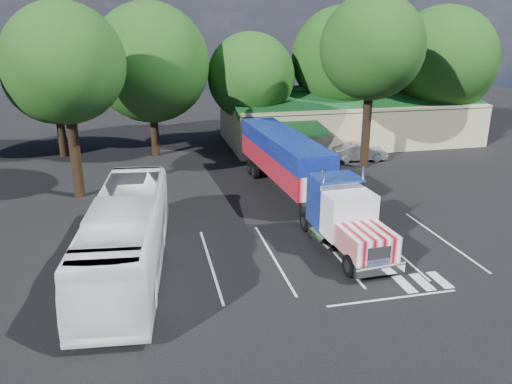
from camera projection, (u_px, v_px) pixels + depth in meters
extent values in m
plane|color=black|center=(249.00, 215.00, 30.76)|extent=(120.00, 120.00, 0.00)
cube|color=#BFB58E|center=(348.00, 121.00, 49.70)|extent=(24.00, 11.00, 4.00)
cube|color=#14491F|center=(360.00, 99.00, 46.68)|extent=(24.20, 6.25, 2.10)
cube|color=#14491F|center=(340.00, 92.00, 51.11)|extent=(24.20, 6.25, 2.10)
cube|color=#BFB58E|center=(287.00, 144.00, 42.94)|extent=(5.00, 2.50, 2.80)
cube|color=#14491F|center=(291.00, 129.00, 41.26)|extent=(5.40, 3.19, 0.80)
cylinder|color=black|center=(62.00, 134.00, 43.81)|extent=(0.70, 0.70, 4.00)
sphere|color=#124114|center=(54.00, 74.00, 42.16)|extent=(8.40, 8.40, 8.40)
cylinder|color=black|center=(155.00, 132.00, 43.98)|extent=(0.70, 0.70, 4.30)
sphere|color=#124114|center=(150.00, 63.00, 42.08)|extent=(10.00, 10.00, 10.00)
cylinder|color=black|center=(251.00, 128.00, 47.19)|extent=(0.70, 0.70, 3.60)
sphere|color=#124114|center=(251.00, 77.00, 45.65)|extent=(8.00, 8.00, 8.00)
cylinder|color=black|center=(339.00, 119.00, 49.40)|extent=(0.70, 0.70, 4.50)
sphere|color=#124114|center=(342.00, 58.00, 47.53)|extent=(9.60, 9.60, 9.60)
cylinder|color=black|center=(436.00, 120.00, 50.50)|extent=(0.70, 0.70, 3.90)
sphere|color=#124114|center=(443.00, 60.00, 48.63)|extent=(10.40, 10.40, 10.40)
cylinder|color=black|center=(75.00, 154.00, 33.13)|extent=(0.70, 0.70, 6.00)
sphere|color=#124114|center=(64.00, 63.00, 31.25)|extent=(7.60, 7.60, 7.60)
cylinder|color=black|center=(366.00, 128.00, 40.00)|extent=(0.70, 0.70, 6.50)
sphere|color=#124114|center=(372.00, 47.00, 37.99)|extent=(8.00, 8.00, 8.00)
cube|color=black|center=(344.00, 235.00, 25.97)|extent=(1.36, 6.96, 0.25)
cube|color=white|center=(380.00, 269.00, 22.63)|extent=(2.48, 0.38, 0.54)
cube|color=white|center=(378.00, 255.00, 22.62)|extent=(1.19, 0.18, 0.89)
cube|color=white|center=(367.00, 241.00, 23.59)|extent=(2.40, 2.49, 1.14)
cube|color=silver|center=(349.00, 215.00, 25.20)|extent=(2.55, 1.71, 2.27)
cube|color=black|center=(355.00, 210.00, 24.45)|extent=(2.27, 0.20, 0.99)
cube|color=white|center=(343.00, 186.00, 25.55)|extent=(2.57, 0.24, 0.25)
cube|color=navy|center=(335.00, 200.00, 26.75)|extent=(2.57, 2.11, 2.67)
cylinder|color=white|center=(322.00, 201.00, 25.54)|extent=(0.19, 0.19, 3.36)
cylinder|color=white|center=(362.00, 197.00, 26.13)|extent=(0.19, 0.19, 3.36)
cylinder|color=white|center=(320.00, 238.00, 25.71)|extent=(0.74, 1.61, 0.65)
cylinder|color=white|center=(366.00, 232.00, 26.41)|extent=(0.74, 1.61, 0.65)
cube|color=white|center=(283.00, 161.00, 34.61)|extent=(3.25, 12.77, 1.48)
cube|color=navy|center=(283.00, 143.00, 34.19)|extent=(3.25, 12.77, 1.19)
cube|color=black|center=(265.00, 164.00, 38.81)|extent=(1.37, 3.52, 0.35)
cube|color=black|center=(300.00, 208.00, 30.04)|extent=(0.12, 0.12, 1.38)
cube|color=black|center=(321.00, 205.00, 30.40)|extent=(0.12, 0.12, 1.38)
cube|color=white|center=(257.00, 161.00, 41.00)|extent=(2.37, 0.25, 0.12)
cylinder|color=black|center=(350.00, 266.00, 23.15)|extent=(0.40, 1.10, 1.09)
cylinder|color=black|center=(390.00, 260.00, 23.69)|extent=(0.40, 1.10, 1.09)
cylinder|color=black|center=(313.00, 229.00, 27.29)|extent=(0.40, 1.10, 1.09)
cylinder|color=black|center=(348.00, 225.00, 27.83)|extent=(0.40, 1.10, 1.09)
cylinder|color=black|center=(306.00, 222.00, 28.28)|extent=(0.40, 1.10, 1.09)
cylinder|color=black|center=(340.00, 218.00, 28.82)|extent=(0.40, 1.10, 1.09)
cylinder|color=black|center=(255.00, 171.00, 37.91)|extent=(0.40, 1.10, 1.09)
cylinder|color=black|center=(281.00, 169.00, 38.45)|extent=(0.40, 1.10, 1.09)
cylinder|color=black|center=(251.00, 167.00, 38.99)|extent=(0.40, 1.10, 1.09)
cylinder|color=black|center=(276.00, 165.00, 39.53)|extent=(0.40, 1.10, 1.09)
imported|color=black|center=(357.00, 236.00, 25.93)|extent=(0.37, 0.55, 1.49)
imported|color=black|center=(275.00, 169.00, 38.82)|extent=(0.84, 1.84, 0.93)
imported|color=white|center=(127.00, 235.00, 23.30)|extent=(4.47, 13.46, 3.68)
imported|color=#A3A5AB|center=(360.00, 152.00, 42.75)|extent=(4.72, 2.07, 1.51)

